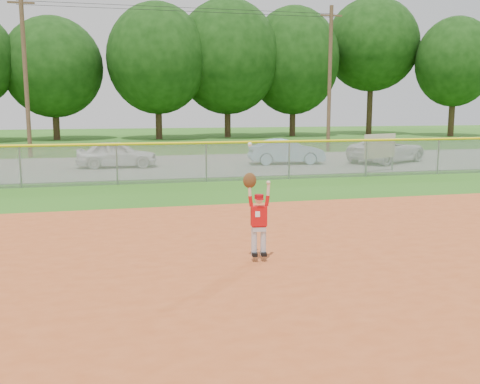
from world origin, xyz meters
The scene contains 11 objects.
ground centered at (0.00, 0.00, 0.00)m, with size 120.00×120.00×0.00m, color #285D15.
clay_infield centered at (0.00, -3.00, 0.02)m, with size 24.00×16.00×0.04m, color #AF491F.
parking_strip centered at (0.00, 16.00, 0.01)m, with size 44.00×10.00×0.03m, color slate.
car_white_a centered at (-3.28, 15.52, 0.66)m, with size 1.48×3.68×1.25m, color white.
car_blue centered at (4.92, 15.14, 0.64)m, with size 1.30×3.73×1.23m, color #8CB5D2.
car_white_b centered at (10.19, 14.68, 0.67)m, with size 2.13×4.63×1.29m, color white.
sponsor_sign centered at (7.89, 11.19, 1.11)m, with size 1.80×0.68×1.68m.
outfield_fence centered at (0.00, 10.00, 0.88)m, with size 40.06×0.10×1.55m.
power_lines centered at (1.00, 22.00, 4.68)m, with size 19.40×0.24×9.00m.
tree_line centered at (0.96, 37.90, 7.53)m, with size 62.37×13.00×14.43m.
ballplayer centered at (-0.91, -0.77, 0.91)m, with size 0.52×0.23×2.11m.
Camera 1 is at (-3.46, -10.07, 2.90)m, focal length 40.00 mm.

